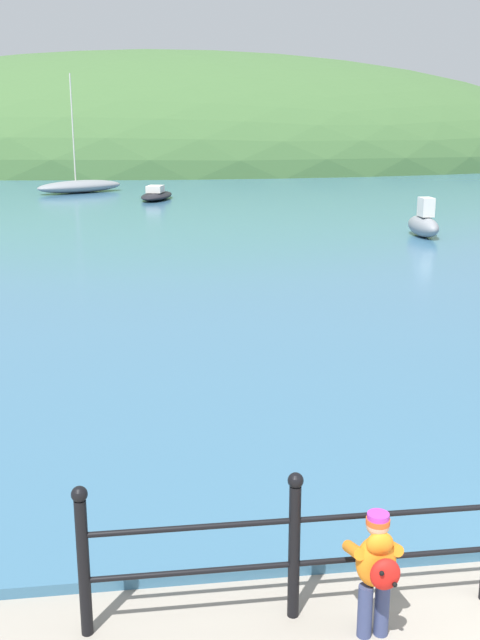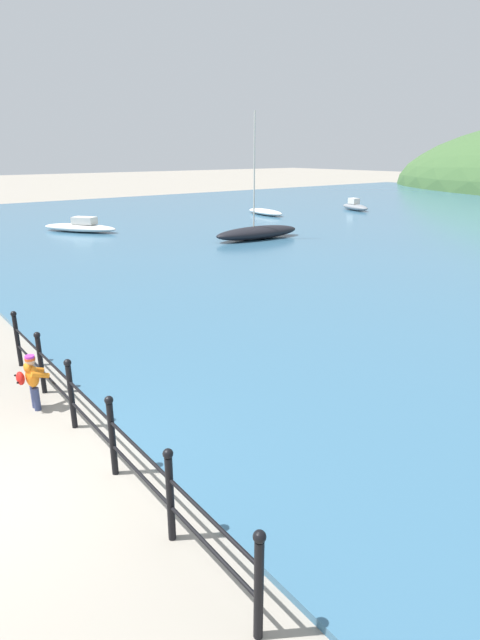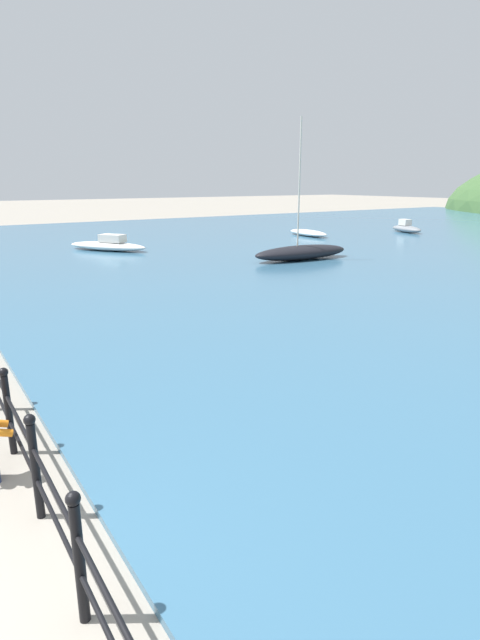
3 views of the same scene
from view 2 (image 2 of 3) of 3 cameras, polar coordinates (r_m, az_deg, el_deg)
name	(u,v)px [view 2 (image 2 of 3)]	position (r m, az deg, el deg)	size (l,w,h in m)	color
iron_railing	(90,411)	(7.83, -16.79, -9.91)	(7.96, 0.12, 1.21)	black
child_in_coat	(31,377)	(9.34, -22.75, -6.06)	(0.38, 0.53, 1.00)	navy
boat_blue_hull	(80,227)	(29.21, -17.78, 10.10)	(4.40, 3.54, 0.82)	silver
boat_twin_mast	(355,206)	(39.40, 13.00, 12.54)	(3.06, 1.70, 0.87)	gray
boat_nearest_quay	(258,232)	(25.50, 2.02, 9.99)	(1.56, 4.94, 6.00)	black
boat_far_left	(265,212)	(35.67, 2.91, 12.24)	(3.68, 1.44, 0.39)	silver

